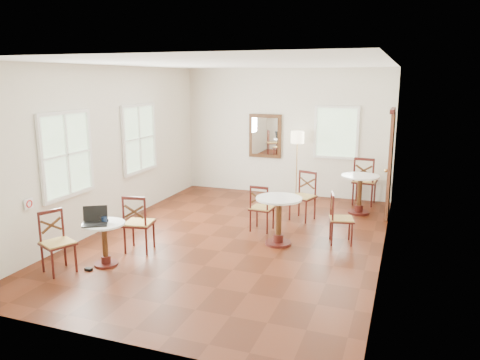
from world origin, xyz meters
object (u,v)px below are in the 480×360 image
(power_adapter, at_px, (89,269))
(mouse, at_px, (99,220))
(cafe_table_near, at_px, (105,239))
(cafe_table_mid, at_px, (279,216))
(chair_mid_b, at_px, (340,219))
(chair_near_a, at_px, (138,223))
(chair_near_b, at_px, (57,242))
(water_glass, at_px, (102,220))
(floor_lamp, at_px, (297,142))
(laptop, at_px, (95,220))
(cafe_table_back, at_px, (360,190))
(chair_back_b, at_px, (303,196))
(chair_back_a, at_px, (364,181))
(chair_mid_a, at_px, (262,208))
(navy_mug, at_px, (104,220))

(power_adapter, bearing_deg, mouse, 89.95)
(cafe_table_near, height_order, cafe_table_mid, cafe_table_mid)
(chair_mid_b, bearing_deg, cafe_table_mid, 99.82)
(cafe_table_mid, relative_size, chair_near_a, 0.86)
(chair_near_b, xyz_separation_m, water_glass, (0.47, 0.44, 0.27))
(cafe_table_mid, distance_m, chair_near_b, 3.50)
(chair_near_a, distance_m, floor_lamp, 4.61)
(cafe_table_near, xyz_separation_m, chair_mid_b, (3.18, 2.19, 0.02))
(chair_mid_b, relative_size, laptop, 1.93)
(chair_mid_b, distance_m, floor_lamp, 3.19)
(chair_near_b, distance_m, chair_mid_b, 4.52)
(cafe_table_back, bearing_deg, laptop, -128.91)
(chair_back_b, bearing_deg, cafe_table_mid, -76.09)
(floor_lamp, bearing_deg, chair_back_a, -0.72)
(chair_back_a, bearing_deg, floor_lamp, 3.99)
(cafe_table_mid, relative_size, cafe_table_back, 1.01)
(chair_mid_b, relative_size, power_adapter, 8.31)
(chair_mid_a, relative_size, power_adapter, 8.34)
(chair_mid_a, height_order, floor_lamp, floor_lamp)
(cafe_table_mid, relative_size, floor_lamp, 0.52)
(chair_near_a, height_order, floor_lamp, floor_lamp)
(cafe_table_back, xyz_separation_m, chair_near_b, (-3.81, -4.57, -0.05))
(floor_lamp, bearing_deg, cafe_table_near, -109.98)
(chair_near_a, bearing_deg, water_glass, 63.74)
(navy_mug, bearing_deg, water_glass, -167.93)
(cafe_table_near, bearing_deg, cafe_table_back, 51.30)
(laptop, relative_size, power_adapter, 4.31)
(floor_lamp, height_order, laptop, floor_lamp)
(water_glass, height_order, power_adapter, water_glass)
(chair_back_a, bearing_deg, cafe_table_mid, 75.10)
(chair_back_a, bearing_deg, chair_near_a, 57.67)
(chair_mid_a, xyz_separation_m, floor_lamp, (0.06, 2.55, 0.90))
(cafe_table_near, relative_size, chair_back_b, 0.69)
(cafe_table_near, height_order, floor_lamp, floor_lamp)
(chair_back_a, relative_size, power_adapter, 10.32)
(cafe_table_near, distance_m, chair_mid_b, 3.86)
(floor_lamp, bearing_deg, cafe_table_mid, -82.20)
(water_glass, bearing_deg, power_adapter, -107.63)
(chair_back_a, height_order, floor_lamp, floor_lamp)
(cafe_table_back, height_order, chair_mid_b, chair_mid_b)
(navy_mug, bearing_deg, chair_back_b, 55.39)
(cafe_table_back, relative_size, mouse, 9.40)
(cafe_table_mid, height_order, laptop, laptop)
(laptop, bearing_deg, mouse, 69.97)
(chair_near_b, height_order, power_adapter, chair_near_b)
(chair_mid_b, relative_size, navy_mug, 7.43)
(cafe_table_back, distance_m, chair_near_a, 4.67)
(water_glass, bearing_deg, chair_near_a, 74.91)
(cafe_table_back, xyz_separation_m, chair_back_a, (0.02, 0.76, 0.04))
(floor_lamp, bearing_deg, chair_mid_b, -62.83)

